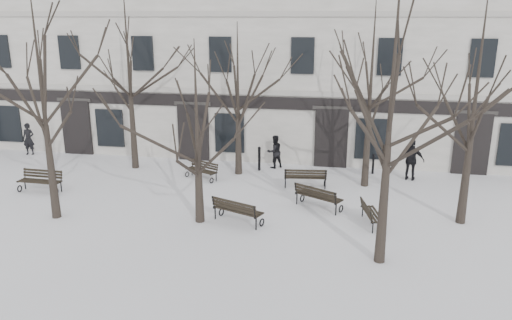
% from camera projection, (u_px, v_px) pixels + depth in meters
% --- Properties ---
extents(ground, '(100.00, 100.00, 0.00)m').
position_uv_depth(ground, '(223.00, 225.00, 17.88)').
color(ground, white).
rests_on(ground, ground).
extents(building, '(40.40, 10.20, 11.40)m').
position_uv_depth(building, '(276.00, 46.00, 28.58)').
color(building, silver).
rests_on(building, ground).
extents(tree_0, '(5.81, 5.81, 8.30)m').
position_uv_depth(tree_0, '(40.00, 77.00, 17.13)').
color(tree_0, black).
rests_on(tree_0, ground).
extents(tree_1, '(4.55, 4.55, 6.50)m').
position_uv_depth(tree_1, '(196.00, 112.00, 17.06)').
color(tree_1, black).
rests_on(tree_1, ground).
extents(tree_2, '(6.15, 6.15, 8.78)m').
position_uv_depth(tree_2, '(393.00, 81.00, 13.71)').
color(tree_2, black).
rests_on(tree_2, ground).
extents(tree_3, '(5.71, 5.71, 8.15)m').
position_uv_depth(tree_3, '(478.00, 82.00, 16.67)').
color(tree_3, black).
rests_on(tree_3, ground).
extents(tree_4, '(6.18, 6.18, 8.83)m').
position_uv_depth(tree_4, '(128.00, 54.00, 23.07)').
color(tree_4, black).
rests_on(tree_4, ground).
extents(tree_5, '(4.88, 4.88, 6.98)m').
position_uv_depth(tree_5, '(238.00, 81.00, 22.46)').
color(tree_5, black).
rests_on(tree_5, ground).
extents(tree_6, '(5.54, 5.54, 7.91)m').
position_uv_depth(tree_6, '(372.00, 73.00, 20.64)').
color(tree_6, black).
rests_on(tree_6, ground).
extents(bench_0, '(1.87, 0.74, 0.93)m').
position_uv_depth(bench_0, '(40.00, 180.00, 21.14)').
color(bench_0, black).
rests_on(bench_0, ground).
extents(bench_1, '(1.98, 1.34, 0.95)m').
position_uv_depth(bench_1, '(237.00, 210.00, 17.88)').
color(bench_1, black).
rests_on(bench_1, ground).
extents(bench_2, '(1.95, 1.51, 0.95)m').
position_uv_depth(bench_2, '(318.00, 196.00, 19.24)').
color(bench_2, black).
rests_on(bench_2, ground).
extents(bench_3, '(1.66, 1.21, 0.80)m').
position_uv_depth(bench_3, '(202.00, 170.00, 22.81)').
color(bench_3, black).
rests_on(bench_3, ground).
extents(bench_4, '(1.87, 0.86, 0.91)m').
position_uv_depth(bench_4, '(305.00, 177.00, 21.59)').
color(bench_4, black).
rests_on(bench_4, ground).
extents(bench_5, '(0.89, 1.66, 0.80)m').
position_uv_depth(bench_5, '(371.00, 213.00, 17.79)').
color(bench_5, black).
rests_on(bench_5, ground).
extents(bollard_a, '(0.15, 0.15, 1.18)m').
position_uv_depth(bollard_a, '(259.00, 158.00, 24.01)').
color(bollard_a, black).
rests_on(bollard_a, ground).
extents(bollard_b, '(0.13, 0.13, 0.98)m').
position_uv_depth(bollard_b, '(373.00, 163.00, 23.52)').
color(bollard_b, black).
rests_on(bollard_b, ground).
extents(pedestrian_a, '(0.67, 0.48, 1.72)m').
position_uv_depth(pedestrian_a, '(31.00, 154.00, 26.93)').
color(pedestrian_a, black).
rests_on(pedestrian_a, ground).
extents(pedestrian_b, '(1.01, 0.97, 1.63)m').
position_uv_depth(pedestrian_b, '(274.00, 168.00, 24.62)').
color(pedestrian_b, black).
rests_on(pedestrian_b, ground).
extents(pedestrian_c, '(1.20, 0.74, 1.90)m').
position_uv_depth(pedestrian_c, '(410.00, 180.00, 22.78)').
color(pedestrian_c, black).
rests_on(pedestrian_c, ground).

